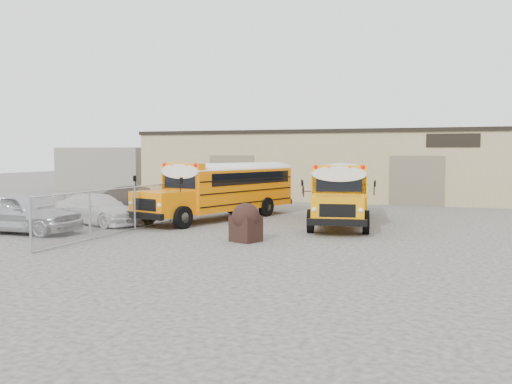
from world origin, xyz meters
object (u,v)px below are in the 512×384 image
(car_white, at_px, (98,209))
(car_dark, at_px, (137,198))
(car_silver, at_px, (22,212))
(school_bus_left, at_px, (290,181))
(tarp_bundle, at_px, (246,222))
(school_bus_right, at_px, (343,182))

(car_white, relative_size, car_dark, 1.12)
(car_silver, height_order, car_white, car_silver)
(school_bus_left, distance_m, tarp_bundle, 11.95)
(school_bus_left, relative_size, tarp_bundle, 6.92)
(car_white, bearing_deg, school_bus_right, -25.53)
(tarp_bundle, distance_m, car_dark, 12.36)
(school_bus_left, distance_m, school_bus_right, 2.94)
(car_white, bearing_deg, car_dark, 30.86)
(school_bus_left, height_order, school_bus_right, school_bus_left)
(school_bus_right, distance_m, tarp_bundle, 12.52)
(car_dark, bearing_deg, school_bus_left, -77.43)
(car_white, bearing_deg, tarp_bundle, -90.34)
(car_white, bearing_deg, car_silver, 176.94)
(school_bus_left, distance_m, car_white, 11.27)
(car_silver, xyz_separation_m, car_dark, (-0.37, 9.00, -0.14))
(school_bus_left, bearing_deg, car_dark, -152.98)
(school_bus_left, bearing_deg, car_white, -122.56)
(school_bus_right, xyz_separation_m, car_dark, (-10.42, -4.56, -0.88))
(car_silver, relative_size, car_white, 1.05)
(car_silver, bearing_deg, car_dark, 0.08)
(car_white, xyz_separation_m, car_dark, (-1.52, 5.61, 0.01))
(tarp_bundle, bearing_deg, school_bus_left, 99.39)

